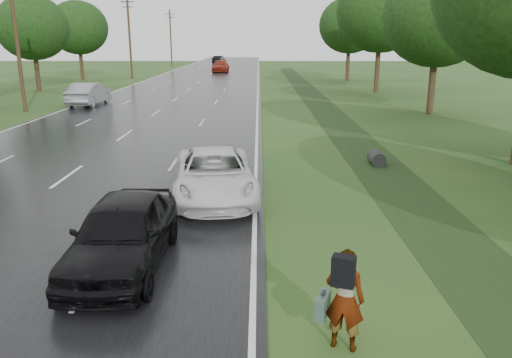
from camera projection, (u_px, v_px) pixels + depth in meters
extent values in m
cube|color=black|center=(195.00, 85.00, 53.47)|extent=(14.00, 180.00, 0.04)
cube|color=silver|center=(258.00, 85.00, 53.43)|extent=(0.12, 180.00, 0.01)
cube|color=silver|center=(132.00, 85.00, 53.50)|extent=(0.12, 180.00, 0.01)
cube|color=silver|center=(195.00, 85.00, 53.47)|extent=(0.12, 180.00, 0.01)
cube|color=#203213|center=(338.00, 123.00, 29.34)|extent=(2.20, 120.00, 0.01)
cylinder|color=#2D2D2D|center=(376.00, 158.00, 19.64)|extent=(0.56, 1.00, 0.56)
cylinder|color=#3A2918|center=(16.00, 36.00, 32.92)|extent=(0.26, 0.26, 10.00)
cylinder|color=#3A2918|center=(130.00, 38.00, 61.81)|extent=(0.26, 0.26, 10.00)
cube|color=#3A2918|center=(127.00, 2.00, 60.68)|extent=(1.60, 0.12, 0.12)
cube|color=#3A2918|center=(128.00, 7.00, 60.84)|extent=(1.20, 0.10, 0.10)
cylinder|color=#3A2918|center=(171.00, 38.00, 90.70)|extent=(0.26, 0.26, 10.00)
cube|color=#3A2918|center=(170.00, 14.00, 89.57)|extent=(1.60, 0.12, 0.12)
cube|color=#3A2918|center=(170.00, 18.00, 89.73)|extent=(1.20, 0.10, 0.10)
cylinder|color=#3A2918|center=(432.00, 87.00, 32.68)|extent=(0.44, 0.44, 3.52)
ellipsoid|color=black|center=(438.00, 17.00, 31.50)|extent=(7.00, 7.00, 6.30)
cylinder|color=#3A2918|center=(377.00, 70.00, 46.08)|extent=(0.44, 0.44, 4.16)
ellipsoid|color=black|center=(381.00, 12.00, 44.71)|extent=(8.00, 8.00, 7.20)
cylinder|color=#3A2918|center=(348.00, 65.00, 59.63)|extent=(0.44, 0.44, 3.68)
ellipsoid|color=black|center=(350.00, 25.00, 58.40)|extent=(7.20, 7.20, 6.48)
cylinder|color=#3A2918|center=(37.00, 73.00, 47.32)|extent=(0.44, 0.44, 3.36)
ellipsoid|color=black|center=(32.00, 28.00, 46.21)|extent=(6.60, 6.60, 5.94)
cylinder|color=#3A2918|center=(82.00, 65.00, 60.79)|extent=(0.44, 0.44, 3.52)
ellipsoid|color=black|center=(78.00, 28.00, 59.61)|extent=(7.00, 7.00, 6.30)
imported|color=#A5998C|center=(345.00, 299.00, 7.76)|extent=(0.72, 0.60, 1.70)
cube|color=black|center=(343.00, 271.00, 7.38)|extent=(0.39, 0.31, 0.48)
cube|color=#375148|center=(323.00, 305.00, 8.03)|extent=(0.32, 0.50, 0.38)
cube|color=black|center=(323.00, 293.00, 7.97)|extent=(0.10, 0.16, 0.03)
imported|color=silver|center=(215.00, 175.00, 15.27)|extent=(3.01, 5.46, 1.45)
imported|color=black|center=(123.00, 233.00, 10.56)|extent=(1.86, 4.54, 1.54)
imported|color=gray|center=(89.00, 94.00, 37.05)|extent=(1.95, 5.12, 1.67)
imported|color=maroon|center=(221.00, 66.00, 75.38)|extent=(2.38, 5.84, 1.69)
imported|color=black|center=(219.00, 60.00, 100.75)|extent=(2.46, 5.05, 1.60)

